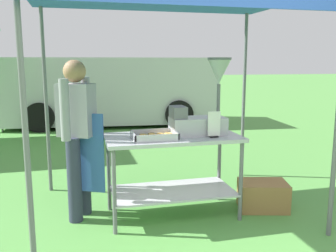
{
  "coord_description": "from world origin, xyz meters",
  "views": [
    {
      "loc": [
        -1.05,
        -2.21,
        1.59
      ],
      "look_at": [
        -0.12,
        1.52,
        0.92
      ],
      "focal_mm": 39.21,
      "sensor_mm": 36.0,
      "label": 1
    }
  ],
  "objects_px": {
    "donut_tray": "(154,137)",
    "vendor": "(78,132)",
    "donut_fryer": "(203,108)",
    "van_silver": "(110,90)",
    "donut_cart": "(173,157)",
    "stall_canopy": "(170,1)",
    "supply_crate": "(263,195)",
    "menu_sign": "(214,126)"
  },
  "relations": [
    {
      "from": "donut_tray",
      "to": "vendor",
      "type": "height_order",
      "value": "vendor"
    },
    {
      "from": "donut_fryer",
      "to": "van_silver",
      "type": "distance_m",
      "value": 6.04
    },
    {
      "from": "donut_cart",
      "to": "vendor",
      "type": "relative_size",
      "value": 0.84
    },
    {
      "from": "stall_canopy",
      "to": "donut_cart",
      "type": "xyz_separation_m",
      "value": [
        0.0,
        -0.1,
        -1.55
      ]
    },
    {
      "from": "supply_crate",
      "to": "donut_fryer",
      "type": "bearing_deg",
      "value": 173.19
    },
    {
      "from": "donut_tray",
      "to": "supply_crate",
      "type": "bearing_deg",
      "value": 1.18
    },
    {
      "from": "stall_canopy",
      "to": "donut_fryer",
      "type": "xyz_separation_m",
      "value": [
        0.32,
        -0.1,
        -1.05
      ]
    },
    {
      "from": "stall_canopy",
      "to": "supply_crate",
      "type": "height_order",
      "value": "stall_canopy"
    },
    {
      "from": "donut_cart",
      "to": "menu_sign",
      "type": "height_order",
      "value": "menu_sign"
    },
    {
      "from": "donut_fryer",
      "to": "supply_crate",
      "type": "height_order",
      "value": "donut_fryer"
    },
    {
      "from": "donut_tray",
      "to": "supply_crate",
      "type": "distance_m",
      "value": 1.41
    },
    {
      "from": "donut_tray",
      "to": "menu_sign",
      "type": "bearing_deg",
      "value": -7.02
    },
    {
      "from": "stall_canopy",
      "to": "supply_crate",
      "type": "relative_size",
      "value": 4.76
    },
    {
      "from": "menu_sign",
      "to": "supply_crate",
      "type": "bearing_deg",
      "value": 8.9
    },
    {
      "from": "donut_tray",
      "to": "donut_cart",
      "type": "bearing_deg",
      "value": 26.01
    },
    {
      "from": "donut_tray",
      "to": "supply_crate",
      "type": "height_order",
      "value": "donut_tray"
    },
    {
      "from": "donut_cart",
      "to": "stall_canopy",
      "type": "bearing_deg",
      "value": 90.0
    },
    {
      "from": "vendor",
      "to": "menu_sign",
      "type": "bearing_deg",
      "value": -15.03
    },
    {
      "from": "donut_fryer",
      "to": "vendor",
      "type": "bearing_deg",
      "value": 172.13
    },
    {
      "from": "supply_crate",
      "to": "stall_canopy",
      "type": "bearing_deg",
      "value": 169.89
    },
    {
      "from": "menu_sign",
      "to": "van_silver",
      "type": "height_order",
      "value": "van_silver"
    },
    {
      "from": "donut_fryer",
      "to": "menu_sign",
      "type": "relative_size",
      "value": 3.02
    },
    {
      "from": "donut_cart",
      "to": "supply_crate",
      "type": "xyz_separation_m",
      "value": [
        1.0,
        -0.08,
        -0.47
      ]
    },
    {
      "from": "vendor",
      "to": "donut_fryer",
      "type": "bearing_deg",
      "value": -7.87
    },
    {
      "from": "donut_tray",
      "to": "van_silver",
      "type": "bearing_deg",
      "value": 88.94
    },
    {
      "from": "vendor",
      "to": "van_silver",
      "type": "xyz_separation_m",
      "value": [
        0.83,
        5.84,
        -0.03
      ]
    },
    {
      "from": "donut_fryer",
      "to": "van_silver",
      "type": "bearing_deg",
      "value": 93.98
    },
    {
      "from": "donut_fryer",
      "to": "menu_sign",
      "type": "xyz_separation_m",
      "value": [
        0.06,
        -0.18,
        -0.16
      ]
    },
    {
      "from": "donut_fryer",
      "to": "supply_crate",
      "type": "distance_m",
      "value": 1.19
    },
    {
      "from": "donut_cart",
      "to": "supply_crate",
      "type": "distance_m",
      "value": 1.11
    },
    {
      "from": "vendor",
      "to": "van_silver",
      "type": "distance_m",
      "value": 5.9
    },
    {
      "from": "stall_canopy",
      "to": "vendor",
      "type": "relative_size",
      "value": 1.73
    },
    {
      "from": "donut_tray",
      "to": "vendor",
      "type": "bearing_deg",
      "value": 158.83
    },
    {
      "from": "stall_canopy",
      "to": "vendor",
      "type": "height_order",
      "value": "stall_canopy"
    },
    {
      "from": "donut_fryer",
      "to": "supply_crate",
      "type": "xyz_separation_m",
      "value": [
        0.68,
        -0.08,
        -0.97
      ]
    },
    {
      "from": "van_silver",
      "to": "stall_canopy",
      "type": "bearing_deg",
      "value": -89.03
    },
    {
      "from": "donut_tray",
      "to": "menu_sign",
      "type": "distance_m",
      "value": 0.6
    },
    {
      "from": "donut_tray",
      "to": "vendor",
      "type": "xyz_separation_m",
      "value": [
        -0.72,
        0.28,
        0.03
      ]
    },
    {
      "from": "van_silver",
      "to": "donut_cart",
      "type": "bearing_deg",
      "value": -89.05
    },
    {
      "from": "donut_cart",
      "to": "supply_crate",
      "type": "relative_size",
      "value": 2.33
    },
    {
      "from": "donut_cart",
      "to": "donut_fryer",
      "type": "relative_size",
      "value": 1.74
    },
    {
      "from": "donut_tray",
      "to": "vendor",
      "type": "relative_size",
      "value": 0.26
    }
  ]
}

